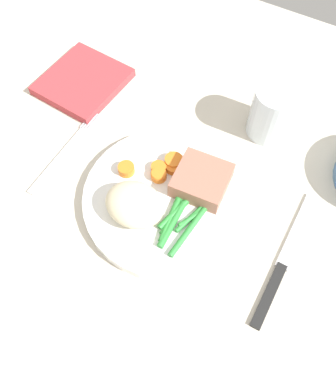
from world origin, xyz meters
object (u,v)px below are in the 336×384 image
at_px(fork, 65,152).
at_px(water_glass, 272,115).
at_px(meat_portion, 202,180).
at_px(dinner_plate, 168,199).
at_px(napkin, 83,82).
at_px(knife, 284,260).

xyz_separation_m(fork, water_glass, (0.25, 0.19, 0.03)).
bearing_deg(meat_portion, fork, -169.19).
height_order(fork, water_glass, water_glass).
height_order(dinner_plate, meat_portion, meat_portion).
distance_m(fork, napkin, 0.14).
height_order(meat_portion, knife, meat_portion).
xyz_separation_m(dinner_plate, meat_portion, (0.03, 0.04, 0.02)).
xyz_separation_m(knife, water_glass, (-0.10, 0.19, 0.03)).
xyz_separation_m(water_glass, napkin, (-0.30, -0.06, -0.03)).
bearing_deg(napkin, fork, -66.39).
relative_size(dinner_plate, water_glass, 2.81).
distance_m(dinner_plate, napkin, 0.26).
distance_m(dinner_plate, meat_portion, 0.05).
relative_size(dinner_plate, knife, 1.14).
bearing_deg(napkin, meat_portion, -18.42).
bearing_deg(dinner_plate, knife, -0.94).
distance_m(water_glass, napkin, 0.31).
xyz_separation_m(dinner_plate, napkin, (-0.23, 0.12, -0.00)).
xyz_separation_m(knife, napkin, (-0.40, 0.13, 0.01)).
height_order(meat_portion, napkin, meat_portion).
relative_size(fork, napkin, 1.29).
bearing_deg(meat_portion, dinner_plate, -130.60).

